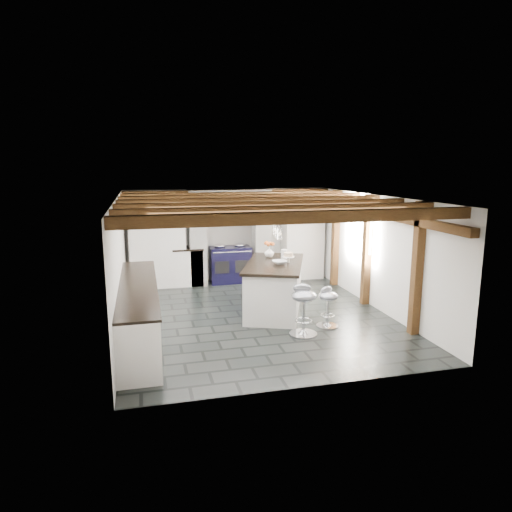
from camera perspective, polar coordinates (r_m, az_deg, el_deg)
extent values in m
plane|color=black|center=(8.97, 0.00, -7.42)|extent=(6.00, 6.00, 0.00)
plane|color=white|center=(11.56, -3.61, 2.68)|extent=(5.00, 0.00, 5.00)
plane|color=white|center=(8.44, -16.71, -1.03)|extent=(0.00, 6.00, 6.00)
plane|color=white|center=(9.58, 14.67, 0.52)|extent=(0.00, 6.00, 6.00)
plane|color=white|center=(8.52, 0.00, 7.39)|extent=(6.00, 6.00, 0.00)
cube|color=white|center=(11.18, -7.35, 1.28)|extent=(0.40, 0.60, 1.90)
cube|color=white|center=(11.48, 0.61, 1.63)|extent=(0.40, 0.60, 1.90)
cube|color=brown|center=(11.17, -3.38, 6.72)|extent=(2.10, 0.65, 0.18)
cube|color=white|center=(11.16, -3.39, 7.51)|extent=(2.00, 0.60, 0.31)
cube|color=black|center=(10.85, -3.07, 6.91)|extent=(1.00, 0.03, 0.22)
cube|color=silver|center=(10.84, -3.06, 6.90)|extent=(0.90, 0.01, 0.14)
cube|color=white|center=(11.11, -12.23, 1.31)|extent=(1.30, 0.58, 2.00)
cube|color=white|center=(11.79, 5.79, 2.08)|extent=(1.00, 0.58, 2.00)
cube|color=white|center=(8.03, -14.45, -6.78)|extent=(0.60, 3.80, 0.88)
cube|color=black|center=(7.90, -14.61, -3.61)|extent=(0.64, 3.80, 0.04)
cube|color=white|center=(11.26, -8.55, -1.34)|extent=(0.70, 0.60, 0.88)
cube|color=black|center=(11.17, -8.62, 0.97)|extent=(0.74, 0.64, 0.04)
cube|color=brown|center=(9.43, 14.48, 5.28)|extent=(0.15, 5.80, 0.14)
plane|color=white|center=(10.03, 13.05, 3.39)|extent=(0.00, 0.90, 0.90)
cube|color=brown|center=(6.05, 6.01, 4.84)|extent=(5.00, 0.16, 0.16)
cube|color=brown|center=(6.86, 3.53, 5.65)|extent=(5.00, 0.16, 0.16)
cube|color=brown|center=(7.69, 1.58, 6.28)|extent=(5.00, 0.16, 0.16)
cube|color=brown|center=(8.52, 0.00, 6.78)|extent=(5.00, 0.16, 0.16)
cube|color=brown|center=(9.36, -1.30, 7.19)|extent=(5.00, 0.16, 0.16)
cube|color=brown|center=(10.21, -2.38, 7.53)|extent=(5.00, 0.16, 0.16)
cube|color=brown|center=(11.06, -3.30, 7.82)|extent=(5.00, 0.16, 0.16)
cube|color=brown|center=(8.20, 19.50, -1.55)|extent=(0.15, 0.15, 2.30)
cube|color=brown|center=(9.72, 13.69, 0.72)|extent=(0.15, 0.15, 2.30)
cube|color=brown|center=(11.13, 9.89, 2.20)|extent=(0.15, 0.15, 2.30)
cylinder|color=black|center=(8.62, 2.99, 4.95)|extent=(0.01, 0.01, 0.56)
cylinder|color=white|center=(8.67, 2.97, 2.78)|extent=(0.09, 0.09, 0.22)
cylinder|color=black|center=(8.92, 2.74, 5.17)|extent=(0.01, 0.01, 0.56)
cylinder|color=white|center=(8.96, 2.72, 3.07)|extent=(0.09, 0.09, 0.22)
cylinder|color=black|center=(9.22, 2.50, 5.38)|extent=(0.01, 0.01, 0.56)
cylinder|color=white|center=(9.26, 2.48, 3.34)|extent=(0.09, 0.09, 0.22)
cube|color=black|center=(11.38, -3.27, -1.04)|extent=(1.00, 0.60, 0.90)
ellipsoid|color=silver|center=(11.24, -4.55, 1.29)|extent=(0.28, 0.28, 0.11)
ellipsoid|color=silver|center=(11.34, -2.06, 1.40)|extent=(0.28, 0.28, 0.11)
cylinder|color=silver|center=(11.00, -2.98, 0.50)|extent=(0.95, 0.03, 0.03)
cube|color=black|center=(11.05, -4.26, -1.43)|extent=(0.35, 0.02, 0.30)
cube|color=black|center=(11.14, -1.72, -1.29)|extent=(0.35, 0.02, 0.30)
cube|color=white|center=(9.08, 2.30, -4.09)|extent=(1.62, 2.16, 0.95)
cube|color=black|center=(8.96, 2.33, -1.00)|extent=(1.73, 2.27, 0.05)
imported|color=white|center=(9.47, 1.67, 0.48)|extent=(0.26, 0.26, 0.21)
ellipsoid|color=#CB571C|center=(9.44, 1.67, 1.48)|extent=(0.22, 0.22, 0.13)
cylinder|color=white|center=(9.29, 3.54, 0.21)|extent=(0.13, 0.13, 0.19)
imported|color=white|center=(8.83, 2.96, -0.78)|extent=(0.36, 0.36, 0.07)
cylinder|color=white|center=(8.97, 4.08, -0.47)|extent=(0.05, 0.05, 0.11)
cylinder|color=white|center=(8.96, 4.08, -0.09)|extent=(0.24, 0.24, 0.02)
cylinder|color=tan|center=(8.95, 4.09, 0.20)|extent=(0.18, 0.18, 0.08)
cylinder|color=silver|center=(8.47, 8.90, -8.63)|extent=(0.40, 0.40, 0.03)
cone|color=silver|center=(8.46, 8.91, -8.37)|extent=(0.18, 0.18, 0.07)
cylinder|color=silver|center=(8.38, 8.96, -6.81)|extent=(0.04, 0.04, 0.49)
torus|color=silver|center=(8.41, 8.94, -7.33)|extent=(0.25, 0.25, 0.02)
ellipsoid|color=gray|center=(8.30, 9.02, -4.98)|extent=(0.46, 0.46, 0.16)
ellipsoid|color=gray|center=(8.34, 8.62, -4.25)|extent=(0.27, 0.18, 0.14)
cylinder|color=silver|center=(8.03, 5.91, -9.67)|extent=(0.48, 0.48, 0.03)
cone|color=silver|center=(8.01, 5.92, -9.35)|extent=(0.22, 0.22, 0.09)
cylinder|color=silver|center=(7.91, 5.96, -7.35)|extent=(0.05, 0.05, 0.60)
torus|color=silver|center=(7.95, 5.95, -8.02)|extent=(0.30, 0.30, 0.02)
ellipsoid|color=gray|center=(7.81, 6.01, -5.01)|extent=(0.54, 0.54, 0.20)
ellipsoid|color=gray|center=(7.89, 5.99, -4.03)|extent=(0.33, 0.20, 0.17)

